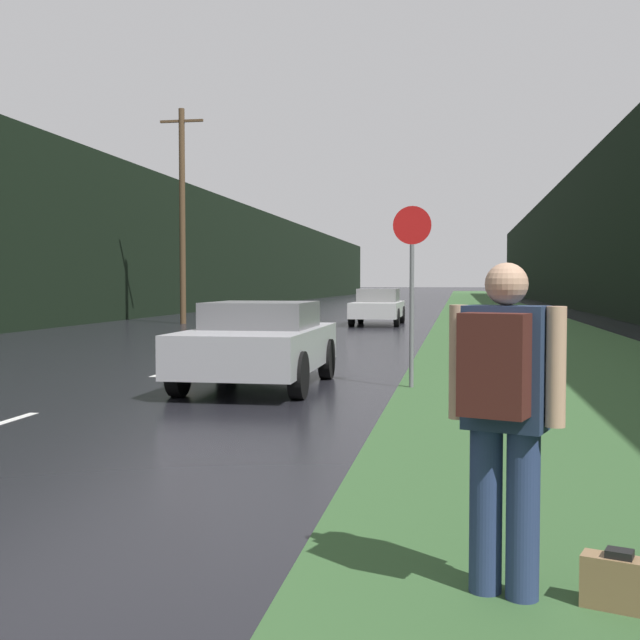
# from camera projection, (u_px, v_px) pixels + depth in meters

# --- Properties ---
(grass_verge) EXTENTS (6.00, 240.00, 0.02)m
(grass_verge) POSITION_uv_depth(u_px,v_px,m) (499.00, 315.00, 40.89)
(grass_verge) COLOR #33562D
(grass_verge) RESTS_ON ground_plane
(lane_stripe_c) EXTENTS (0.12, 3.00, 0.01)m
(lane_stripe_c) POSITION_uv_depth(u_px,v_px,m) (181.00, 368.00, 15.70)
(lane_stripe_c) COLOR silver
(lane_stripe_c) RESTS_ON ground_plane
(lane_stripe_d) EXTENTS (0.12, 3.00, 0.01)m
(lane_stripe_d) POSITION_uv_depth(u_px,v_px,m) (265.00, 342.00, 22.59)
(lane_stripe_d) COLOR silver
(lane_stripe_d) RESTS_ON ground_plane
(treeline_far_side) EXTENTS (2.00, 140.00, 7.18)m
(treeline_far_side) POSITION_uv_depth(u_px,v_px,m) (220.00, 254.00, 53.60)
(treeline_far_side) COLOR black
(treeline_far_side) RESTS_ON ground_plane
(treeline_near_side) EXTENTS (2.00, 140.00, 8.84)m
(treeline_near_side) POSITION_uv_depth(u_px,v_px,m) (591.00, 238.00, 49.51)
(treeline_near_side) COLOR black
(treeline_near_side) RESTS_ON ground_plane
(utility_pole_far) EXTENTS (1.80, 0.24, 8.70)m
(utility_pole_far) POSITION_uv_depth(u_px,v_px,m) (182.00, 213.00, 32.51)
(utility_pole_far) COLOR #4C3823
(utility_pole_far) RESTS_ON ground_plane
(stop_sign) EXTENTS (0.60, 0.07, 2.88)m
(stop_sign) POSITION_uv_depth(u_px,v_px,m) (412.00, 281.00, 12.60)
(stop_sign) COLOR slate
(stop_sign) RESTS_ON ground_plane
(hitchhiker_with_backpack) EXTENTS (0.59, 0.52, 1.78)m
(hitchhiker_with_backpack) POSITION_uv_depth(u_px,v_px,m) (503.00, 408.00, 4.16)
(hitchhiker_with_backpack) COLOR navy
(hitchhiker_with_backpack) RESTS_ON ground_plane
(suitcase) EXTENTS (0.39, 0.25, 0.33)m
(suitcase) POSITION_uv_depth(u_px,v_px,m) (619.00, 584.00, 4.05)
(suitcase) COLOR olive
(suitcase) RESTS_ON ground_plane
(car_passing_near) EXTENTS (2.00, 4.03, 1.36)m
(car_passing_near) POSITION_uv_depth(u_px,v_px,m) (259.00, 343.00, 12.87)
(car_passing_near) COLOR #9E9EA3
(car_passing_near) RESTS_ON ground_plane
(car_passing_far) EXTENTS (1.93, 4.71, 1.43)m
(car_passing_far) POSITION_uv_depth(u_px,v_px,m) (378.00, 306.00, 31.92)
(car_passing_far) COLOR #BCBCBC
(car_passing_far) RESTS_ON ground_plane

